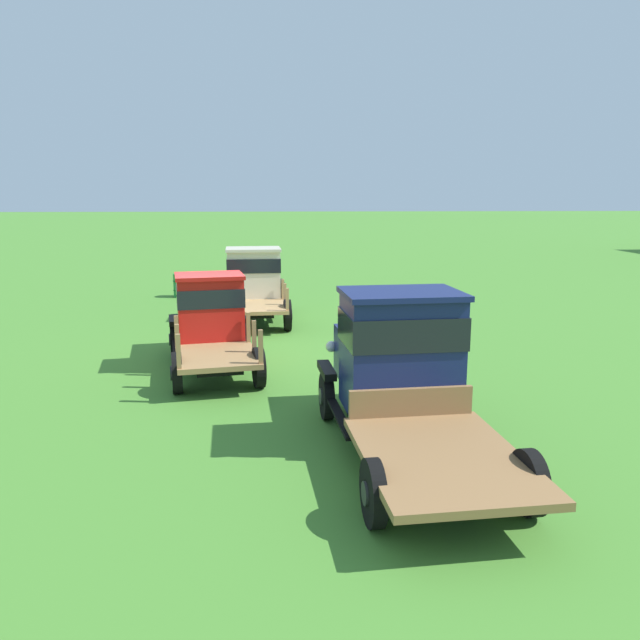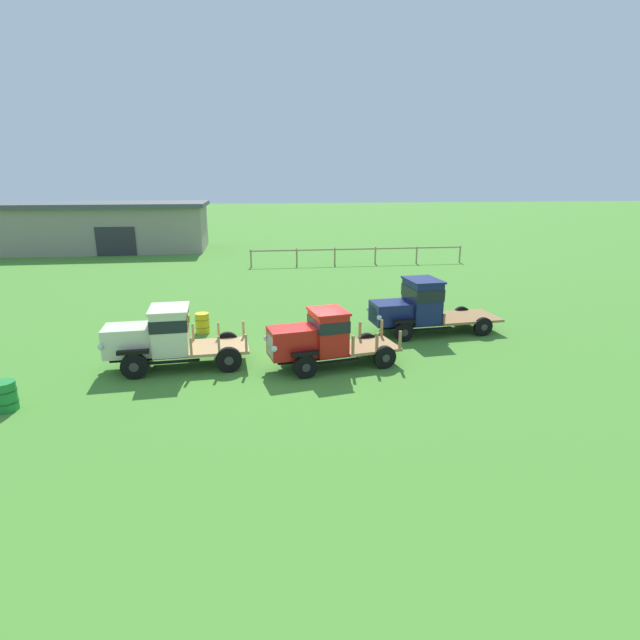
{
  "view_description": "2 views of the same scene",
  "coord_description": "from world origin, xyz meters",
  "views": [
    {
      "loc": [
        14.02,
        1.3,
        3.69
      ],
      "look_at": [
        0.8,
        2.14,
        1.0
      ],
      "focal_mm": 35.0,
      "sensor_mm": 36.0,
      "label": 1
    },
    {
      "loc": [
        -1.83,
        -16.18,
        6.25
      ],
      "look_at": [
        0.8,
        2.14,
        1.0
      ],
      "focal_mm": 28.0,
      "sensor_mm": 36.0,
      "label": 2
    }
  ],
  "objects": [
    {
      "name": "oil_drum_near_fence",
      "position": [
        -8.7,
        -2.29,
        0.42
      ],
      "size": [
        0.64,
        0.64,
        0.84
      ],
      "color": "#1E7F33",
      "rests_on": "ground"
    },
    {
      "name": "vintage_truck_midrow_center",
      "position": [
        5.09,
        3.04,
        1.17
      ],
      "size": [
        5.59,
        2.37,
        2.31
      ],
      "color": "black",
      "rests_on": "ground"
    },
    {
      "name": "vintage_truck_second_in_line",
      "position": [
        0.49,
        -0.27,
        1.05
      ],
      "size": [
        4.74,
        2.36,
        2.01
      ],
      "color": "black",
      "rests_on": "ground"
    },
    {
      "name": "vintage_truck_foreground_near",
      "position": [
        -4.8,
        0.48,
        1.12
      ],
      "size": [
        4.88,
        2.17,
        2.12
      ],
      "color": "black",
      "rests_on": "ground"
    },
    {
      "name": "ground_plane",
      "position": [
        0.0,
        0.0,
        0.0
      ],
      "size": [
        240.0,
        240.0,
        0.0
      ],
      "primitive_type": "plane",
      "color": "#47842D"
    },
    {
      "name": "oil_drum_beside_row",
      "position": [
        -3.86,
        4.42,
        0.42
      ],
      "size": [
        0.61,
        0.61,
        0.84
      ],
      "color": "gold",
      "rests_on": "ground"
    }
  ]
}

